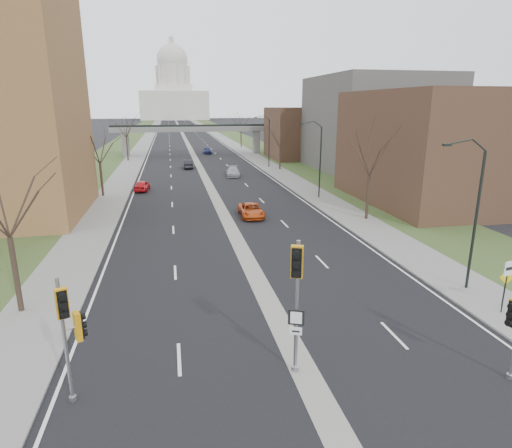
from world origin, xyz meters
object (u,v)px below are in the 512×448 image
object	(u,v)px
signal_pole_left	(69,323)
car_right_mid	(233,172)
car_left_near	(142,186)
car_left_far	(188,164)
speed_limit_sign	(507,277)
car_right_far	(207,150)
warning_sign	(505,283)
car_right_near	(251,210)
signal_pole_median	(297,286)

from	to	relation	value
signal_pole_left	car_right_mid	world-z (taller)	signal_pole_left
car_left_near	car_left_far	distance (m)	20.19
speed_limit_sign	car_right_far	size ratio (longest dim) A/B	0.69
warning_sign	car_right_near	world-z (taller)	warning_sign
car_right_near	signal_pole_median	bearing A→B (deg)	-95.28
car_right_near	car_right_far	world-z (taller)	car_right_far
car_left_far	signal_pole_median	bearing A→B (deg)	92.45
signal_pole_left	speed_limit_sign	distance (m)	20.42
signal_pole_left	car_left_far	bearing A→B (deg)	60.47
signal_pole_left	signal_pole_median	world-z (taller)	signal_pole_median
speed_limit_sign	warning_sign	bearing A→B (deg)	36.88
signal_pole_left	speed_limit_sign	bearing A→B (deg)	-15.04
warning_sign	car_left_far	world-z (taller)	warning_sign
car_left_far	car_right_near	xyz separation A→B (m)	(4.51, -34.54, -0.07)
signal_pole_left	signal_pole_median	bearing A→B (deg)	-23.36
car_left_near	car_right_near	size ratio (longest dim) A/B	0.86
car_left_near	warning_sign	bearing A→B (deg)	125.12
signal_pole_left	speed_limit_sign	size ratio (longest dim) A/B	1.72
warning_sign	signal_pole_left	bearing A→B (deg)	-163.05
warning_sign	car_left_far	size ratio (longest dim) A/B	0.48
signal_pole_left	car_right_mid	distance (m)	51.48
warning_sign	signal_pole_median	bearing A→B (deg)	-156.94
car_right_mid	speed_limit_sign	bearing A→B (deg)	-74.88
speed_limit_sign	warning_sign	world-z (taller)	speed_limit_sign
signal_pole_left	car_right_near	xyz separation A→B (m)	(11.17, 25.23, -2.53)
signal_pole_left	car_left_far	world-z (taller)	signal_pole_left
signal_pole_left	car_left_near	xyz separation A→B (m)	(0.04, 40.70, -2.50)
car_left_near	car_right_far	xyz separation A→B (m)	(11.87, 41.61, 0.02)
car_left_near	car_right_far	size ratio (longest dim) A/B	0.97
warning_sign	car_right_near	distance (m)	23.77
signal_pole_median	speed_limit_sign	xyz separation A→B (m)	(12.00, 2.91, -1.84)
car_left_near	car_right_mid	bearing A→B (deg)	-138.93
signal_pole_median	car_right_mid	size ratio (longest dim) A/B	1.18
car_left_far	car_right_near	size ratio (longest dim) A/B	0.93
signal_pole_median	car_right_mid	bearing A→B (deg)	106.05
signal_pole_median	car_right_far	size ratio (longest dim) A/B	1.36
car_left_far	car_right_far	distance (m)	23.14
car_right_far	warning_sign	bearing A→B (deg)	-83.76
warning_sign	car_right_near	xyz separation A→B (m)	(-9.56, 21.74, -0.83)
speed_limit_sign	car_right_far	bearing A→B (deg)	85.02
signal_pole_median	car_right_near	world-z (taller)	signal_pole_median
warning_sign	car_right_far	xyz separation A→B (m)	(-8.82, 78.82, -0.77)
car_right_near	car_right_mid	size ratio (longest dim) A/B	0.98
warning_sign	car_right_far	bearing A→B (deg)	103.79
car_right_mid	car_right_far	distance (m)	32.57
signal_pole_median	signal_pole_left	bearing A→B (deg)	-158.67
car_right_far	car_left_near	bearing A→B (deg)	-106.07
car_right_far	signal_pole_median	bearing A→B (deg)	-92.74
signal_pole_median	car_left_far	distance (m)	59.90
speed_limit_sign	car_right_near	bearing A→B (deg)	101.05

